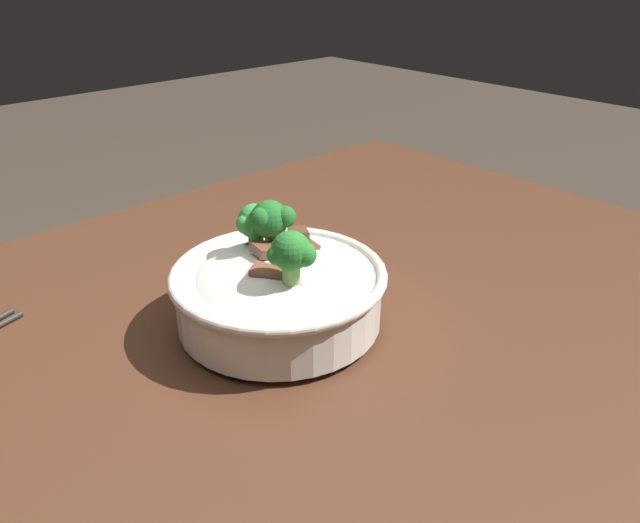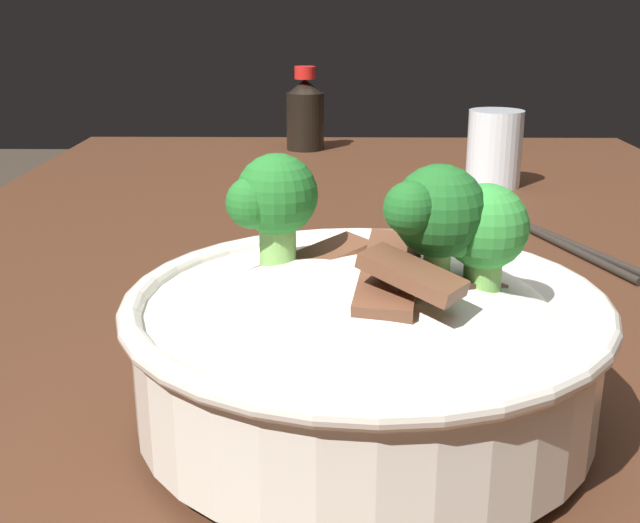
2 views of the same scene
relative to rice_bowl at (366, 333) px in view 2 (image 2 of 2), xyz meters
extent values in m
cube|color=#472819|center=(0.14, -0.02, -0.07)|extent=(1.58, 0.86, 0.04)
cube|color=#472819|center=(0.85, -0.37, -0.45)|extent=(0.07, 0.07, 0.73)
cube|color=#472819|center=(0.85, 0.34, -0.45)|extent=(0.07, 0.07, 0.73)
cylinder|color=silver|center=(0.00, 0.00, -0.05)|extent=(0.11, 0.11, 0.01)
cylinder|color=silver|center=(0.00, 0.00, -0.01)|extent=(0.23, 0.23, 0.06)
torus|color=silver|center=(0.00, 0.00, 0.02)|extent=(0.24, 0.24, 0.01)
ellipsoid|color=white|center=(0.00, 0.00, 0.01)|extent=(0.19, 0.19, 0.06)
cube|color=#4C2B1E|center=(-0.02, -0.03, 0.03)|extent=(0.06, 0.07, 0.02)
cube|color=brown|center=(0.02, 0.03, 0.03)|extent=(0.06, 0.07, 0.02)
cube|color=brown|center=(-0.04, -0.02, 0.05)|extent=(0.04, 0.05, 0.02)
cube|color=brown|center=(-0.02, -0.01, 0.04)|extent=(0.08, 0.04, 0.02)
cylinder|color=#7AB256|center=(-0.02, -0.03, 0.04)|extent=(0.01, 0.01, 0.03)
sphere|color=#1E6023|center=(-0.02, -0.03, 0.07)|extent=(0.04, 0.04, 0.04)
sphere|color=#1E6023|center=(0.00, -0.03, 0.07)|extent=(0.03, 0.03, 0.03)
sphere|color=#1E6023|center=(-0.03, -0.02, 0.07)|extent=(0.02, 0.02, 0.02)
cylinder|color=#7AB256|center=(0.02, 0.05, 0.04)|extent=(0.02, 0.02, 0.03)
sphere|color=#237028|center=(0.02, 0.05, 0.07)|extent=(0.04, 0.04, 0.04)
sphere|color=#237028|center=(0.03, 0.04, 0.06)|extent=(0.02, 0.02, 0.02)
sphere|color=#237028|center=(0.01, 0.06, 0.06)|extent=(0.03, 0.03, 0.03)
cylinder|color=#6BA84C|center=(-0.01, -0.05, 0.04)|extent=(0.02, 0.02, 0.02)
sphere|color=green|center=(-0.01, -0.05, 0.06)|extent=(0.04, 0.04, 0.04)
sphere|color=green|center=(0.00, -0.05, 0.06)|extent=(0.02, 0.02, 0.02)
sphere|color=green|center=(-0.02, -0.04, 0.06)|extent=(0.02, 0.02, 0.02)
cylinder|color=white|center=(0.57, -0.18, -0.05)|extent=(0.06, 0.06, 0.00)
cylinder|color=white|center=(0.57, -0.18, -0.01)|extent=(0.06, 0.06, 0.09)
cylinder|color=silver|center=(0.57, -0.18, -0.03)|extent=(0.06, 0.06, 0.03)
cylinder|color=#28231E|center=(0.32, -0.20, -0.05)|extent=(0.20, 0.08, 0.01)
cylinder|color=#28231E|center=(0.31, -0.19, -0.05)|extent=(0.20, 0.07, 0.01)
cylinder|color=black|center=(0.82, 0.06, -0.01)|extent=(0.06, 0.06, 0.08)
cone|color=black|center=(0.82, 0.06, 0.04)|extent=(0.05, 0.05, 0.02)
cylinder|color=red|center=(0.82, 0.06, 0.06)|extent=(0.03, 0.03, 0.02)
camera|label=1|loc=(0.37, 0.47, 0.34)|focal=34.29mm
camera|label=2|loc=(-0.37, 0.02, 0.16)|focal=44.58mm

